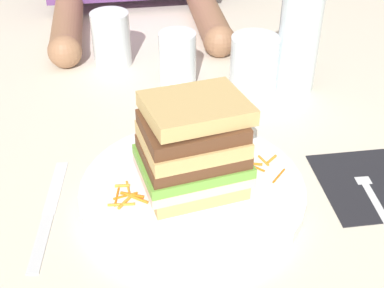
{
  "coord_description": "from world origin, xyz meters",
  "views": [
    {
      "loc": [
        -0.08,
        -0.51,
        0.46
      ],
      "look_at": [
        0.0,
        0.03,
        0.06
      ],
      "focal_mm": 49.01,
      "sensor_mm": 36.0,
      "label": 1
    }
  ],
  "objects_px": {
    "napkin_dark": "(365,184)",
    "water_bottle": "(301,26)",
    "empty_tumbler_0": "(111,39)",
    "sandwich": "(196,145)",
    "knife": "(48,215)",
    "empty_tumbler_1": "(178,60)",
    "juice_glass": "(254,68)",
    "fork": "(372,194)",
    "main_plate": "(196,188)"
  },
  "relations": [
    {
      "from": "sandwich",
      "to": "empty_tumbler_1",
      "type": "distance_m",
      "value": 0.29
    },
    {
      "from": "empty_tumbler_0",
      "to": "empty_tumbler_1",
      "type": "xyz_separation_m",
      "value": [
        0.11,
        -0.1,
        -0.0
      ]
    },
    {
      "from": "fork",
      "to": "knife",
      "type": "distance_m",
      "value": 0.41
    },
    {
      "from": "sandwich",
      "to": "fork",
      "type": "distance_m",
      "value": 0.24
    },
    {
      "from": "sandwich",
      "to": "napkin_dark",
      "type": "height_order",
      "value": "sandwich"
    },
    {
      "from": "main_plate",
      "to": "napkin_dark",
      "type": "distance_m",
      "value": 0.23
    },
    {
      "from": "knife",
      "to": "empty_tumbler_1",
      "type": "height_order",
      "value": "empty_tumbler_1"
    },
    {
      "from": "juice_glass",
      "to": "water_bottle",
      "type": "relative_size",
      "value": 0.38
    },
    {
      "from": "knife",
      "to": "water_bottle",
      "type": "distance_m",
      "value": 0.49
    },
    {
      "from": "empty_tumbler_0",
      "to": "water_bottle",
      "type": "bearing_deg",
      "value": -24.63
    },
    {
      "from": "knife",
      "to": "napkin_dark",
      "type": "bearing_deg",
      "value": -0.75
    },
    {
      "from": "sandwich",
      "to": "empty_tumbler_0",
      "type": "bearing_deg",
      "value": 103.71
    },
    {
      "from": "fork",
      "to": "knife",
      "type": "relative_size",
      "value": 0.83
    },
    {
      "from": "fork",
      "to": "empty_tumbler_1",
      "type": "height_order",
      "value": "empty_tumbler_1"
    },
    {
      "from": "knife",
      "to": "juice_glass",
      "type": "xyz_separation_m",
      "value": [
        0.33,
        0.26,
        0.04
      ]
    },
    {
      "from": "water_bottle",
      "to": "empty_tumbler_1",
      "type": "relative_size",
      "value": 2.67
    },
    {
      "from": "fork",
      "to": "empty_tumbler_1",
      "type": "xyz_separation_m",
      "value": [
        -0.21,
        0.33,
        0.04
      ]
    },
    {
      "from": "water_bottle",
      "to": "empty_tumbler_1",
      "type": "distance_m",
      "value": 0.21
    },
    {
      "from": "sandwich",
      "to": "empty_tumbler_0",
      "type": "relative_size",
      "value": 1.45
    },
    {
      "from": "sandwich",
      "to": "juice_glass",
      "type": "relative_size",
      "value": 1.48
    },
    {
      "from": "sandwich",
      "to": "juice_glass",
      "type": "distance_m",
      "value": 0.29
    },
    {
      "from": "main_plate",
      "to": "water_bottle",
      "type": "relative_size",
      "value": 1.12
    },
    {
      "from": "main_plate",
      "to": "empty_tumbler_0",
      "type": "xyz_separation_m",
      "value": [
        -0.09,
        0.39,
        0.04
      ]
    },
    {
      "from": "main_plate",
      "to": "empty_tumbler_1",
      "type": "bearing_deg",
      "value": 86.98
    },
    {
      "from": "knife",
      "to": "water_bottle",
      "type": "height_order",
      "value": "water_bottle"
    },
    {
      "from": "sandwich",
      "to": "water_bottle",
      "type": "xyz_separation_m",
      "value": [
        0.21,
        0.25,
        0.04
      ]
    },
    {
      "from": "main_plate",
      "to": "knife",
      "type": "relative_size",
      "value": 1.45
    },
    {
      "from": "empty_tumbler_0",
      "to": "napkin_dark",
      "type": "bearing_deg",
      "value": -51.65
    },
    {
      "from": "knife",
      "to": "empty_tumbler_1",
      "type": "relative_size",
      "value": 2.08
    },
    {
      "from": "juice_glass",
      "to": "sandwich",
      "type": "bearing_deg",
      "value": -119.19
    },
    {
      "from": "sandwich",
      "to": "fork",
      "type": "height_order",
      "value": "sandwich"
    },
    {
      "from": "napkin_dark",
      "to": "empty_tumbler_0",
      "type": "relative_size",
      "value": 1.45
    },
    {
      "from": "knife",
      "to": "empty_tumbler_0",
      "type": "relative_size",
      "value": 2.01
    },
    {
      "from": "juice_glass",
      "to": "empty_tumbler_1",
      "type": "relative_size",
      "value": 1.01
    },
    {
      "from": "main_plate",
      "to": "sandwich",
      "type": "xyz_separation_m",
      "value": [
        0.0,
        0.0,
        0.07
      ]
    },
    {
      "from": "napkin_dark",
      "to": "knife",
      "type": "height_order",
      "value": "same"
    },
    {
      "from": "fork",
      "to": "empty_tumbler_0",
      "type": "height_order",
      "value": "empty_tumbler_0"
    },
    {
      "from": "main_plate",
      "to": "water_bottle",
      "type": "xyz_separation_m",
      "value": [
        0.21,
        0.25,
        0.11
      ]
    },
    {
      "from": "sandwich",
      "to": "empty_tumbler_1",
      "type": "relative_size",
      "value": 1.5
    },
    {
      "from": "water_bottle",
      "to": "empty_tumbler_1",
      "type": "xyz_separation_m",
      "value": [
        -0.2,
        0.04,
        -0.07
      ]
    },
    {
      "from": "napkin_dark",
      "to": "water_bottle",
      "type": "bearing_deg",
      "value": 93.51
    },
    {
      "from": "sandwich",
      "to": "empty_tumbler_1",
      "type": "bearing_deg",
      "value": 86.99
    },
    {
      "from": "napkin_dark",
      "to": "water_bottle",
      "type": "height_order",
      "value": "water_bottle"
    },
    {
      "from": "empty_tumbler_0",
      "to": "knife",
      "type": "bearing_deg",
      "value": -103.29
    },
    {
      "from": "water_bottle",
      "to": "sandwich",
      "type": "bearing_deg",
      "value": -130.61
    },
    {
      "from": "sandwich",
      "to": "knife",
      "type": "height_order",
      "value": "sandwich"
    },
    {
      "from": "fork",
      "to": "water_bottle",
      "type": "relative_size",
      "value": 0.65
    },
    {
      "from": "water_bottle",
      "to": "fork",
      "type": "bearing_deg",
      "value": -87.0
    },
    {
      "from": "fork",
      "to": "napkin_dark",
      "type": "bearing_deg",
      "value": 86.99
    },
    {
      "from": "napkin_dark",
      "to": "fork",
      "type": "height_order",
      "value": "fork"
    }
  ]
}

